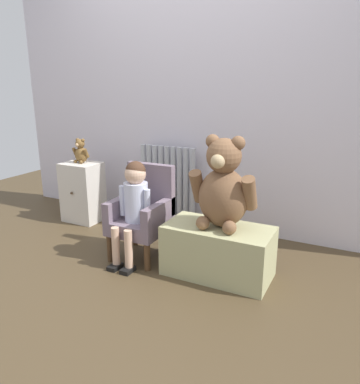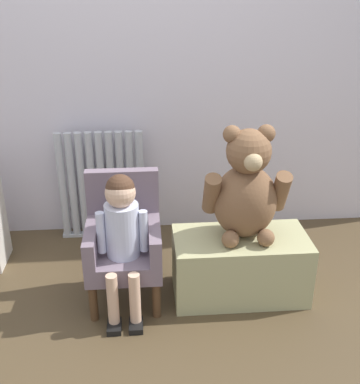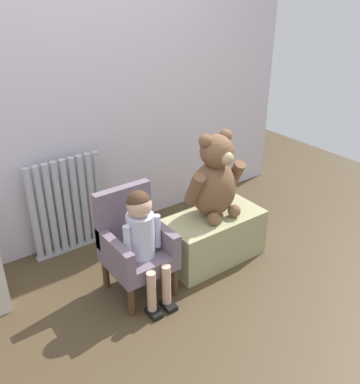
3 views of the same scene
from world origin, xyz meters
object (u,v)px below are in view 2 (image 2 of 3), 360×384
object	(u,v)px
child_figure	(122,225)
large_teddy_bear	(246,190)
radiator	(102,186)
child_armchair	(124,240)
low_bench	(240,265)

from	to	relation	value
child_figure	large_teddy_bear	size ratio (longest dim) A/B	1.23
radiator	child_figure	xyz separation A→B (m)	(0.16, -0.77, 0.12)
radiator	child_armchair	distance (m)	0.68
low_bench	child_armchair	bearing A→B (deg)	175.82
child_armchair	child_figure	xyz separation A→B (m)	(-0.00, -0.11, 0.15)
child_armchair	large_teddy_bear	distance (m)	0.69
child_figure	low_bench	size ratio (longest dim) A/B	1.04
child_armchair	child_figure	distance (m)	0.18
radiator	child_figure	bearing A→B (deg)	-78.50
radiator	low_bench	distance (m)	1.06
radiator	low_bench	size ratio (longest dim) A/B	1.01
child_armchair	low_bench	bearing A→B (deg)	-4.18
child_armchair	child_figure	bearing A→B (deg)	-90.00
child_figure	large_teddy_bear	xyz separation A→B (m)	(0.63, 0.09, 0.13)
child_armchair	low_bench	distance (m)	0.64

